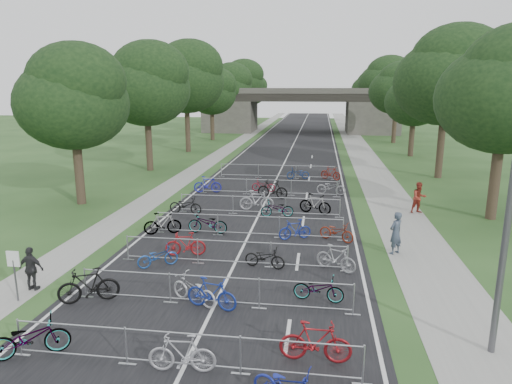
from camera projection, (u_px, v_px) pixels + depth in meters
ground at (183, 369)px, 11.95m from camera, size 200.00×200.00×0.00m
road at (294, 143)px, 60.19m from camera, size 11.00×140.00×0.01m
sidewalk_right at (356, 144)px, 59.10m from camera, size 3.00×140.00×0.01m
sidewalk_left at (238, 142)px, 61.21m from camera, size 2.00×140.00×0.01m
lane_markings at (294, 143)px, 60.19m from camera, size 0.12×140.00×0.00m
overpass_bridge at (300, 110)px, 73.87m from camera, size 31.00×8.00×7.05m
lamppost at (511, 204)px, 11.78m from camera, size 0.61×0.65×8.21m
park_sign at (14, 267)px, 15.48m from camera, size 0.45×0.06×1.83m
tree_left_0 at (74, 99)px, 27.40m from camera, size 6.72×6.72×10.25m
tree_right_0 at (508, 93)px, 23.98m from camera, size 7.17×7.17×10.93m
tree_left_1 at (147, 86)px, 38.79m from camera, size 7.56×7.56×11.53m
tree_right_1 at (449, 78)px, 35.34m from camera, size 8.18×8.18×12.47m
tree_left_2 at (187, 79)px, 50.19m from camera, size 8.40×8.40×12.81m
tree_right_2 at (416, 99)px, 47.36m from camera, size 6.16×6.16×9.39m
tree_left_3 at (212, 92)px, 62.13m from camera, size 6.72×6.72×10.25m
tree_right_3 at (398, 89)px, 58.71m from camera, size 7.17×7.17×10.93m
tree_left_4 at (229, 86)px, 73.53m from camera, size 7.56×7.56×11.53m
tree_right_4 at (386, 82)px, 70.07m from camera, size 8.18×8.18×12.47m
tree_left_5 at (242, 82)px, 84.92m from camera, size 8.40×8.40×12.81m
tree_right_5 at (376, 94)px, 82.09m from camera, size 6.16×6.16×9.39m
tree_left_6 at (251, 90)px, 96.87m from camera, size 6.72×6.72×10.25m
tree_right_6 at (369, 88)px, 93.45m from camera, size 7.17×7.17×10.93m
barrier_row_0 at (182, 351)px, 11.83m from camera, size 9.70×0.08×1.10m
barrier_row_1 at (214, 291)px, 15.30m from camera, size 9.70×0.08×1.10m
barrier_row_2 at (234, 253)px, 18.77m from camera, size 9.70×0.08×1.10m
barrier_row_3 at (248, 226)px, 22.44m from camera, size 9.70×0.08×1.10m
barrier_row_4 at (259, 206)px, 26.30m from camera, size 9.70×0.08×1.10m
barrier_row_5 at (269, 187)px, 31.12m from camera, size 9.70×0.08×1.10m
barrier_row_6 at (277, 171)px, 36.91m from camera, size 9.70×0.08×1.10m
bike_0 at (30, 338)px, 12.42m from camera, size 2.18×1.62×1.10m
bike_1 at (182, 354)px, 11.72m from camera, size 1.82×0.64×1.07m
bike_3 at (315, 342)px, 12.15m from camera, size 1.96×0.59×1.17m
bike_4 at (89, 286)px, 15.54m from camera, size 2.10×1.37×1.23m
bike_5 at (194, 290)px, 15.47m from camera, size 2.01×1.48×1.01m
bike_6 at (212, 294)px, 15.08m from camera, size 1.89×0.93×1.09m
bike_7 at (319, 289)px, 15.66m from camera, size 1.81×0.84×0.92m
bike_8 at (158, 257)px, 18.68m from camera, size 1.73×1.40×0.88m
bike_9 at (186, 244)px, 19.87m from camera, size 1.82×0.83×1.06m
bike_10 at (265, 258)px, 18.56m from camera, size 1.78×0.91×0.89m
bike_11 at (336, 258)px, 18.24m from camera, size 1.78×1.31×1.06m
bike_12 at (163, 224)px, 22.78m from camera, size 1.93×1.15×1.12m
bike_13 at (208, 223)px, 22.92m from camera, size 2.03×0.76×1.06m
bike_14 at (295, 230)px, 22.02m from camera, size 1.69×1.08×0.99m
bike_15 at (337, 232)px, 21.80m from camera, size 1.86×1.40×0.94m
bike_16 at (186, 205)px, 26.44m from camera, size 2.05×0.93×1.04m
bike_17 at (257, 200)px, 27.16m from camera, size 2.10×0.70×1.24m
bike_18 at (277, 209)px, 25.82m from camera, size 1.94×0.94×0.98m
bike_19 at (315, 204)px, 26.48m from camera, size 2.02×1.22×1.17m
bike_20 at (208, 185)px, 31.77m from camera, size 1.99×0.77×1.16m
bike_21 at (264, 185)px, 32.14m from camera, size 1.76×0.80×0.89m
bike_22 at (273, 189)px, 30.11m from camera, size 2.17×1.08×1.26m
bike_23 at (331, 187)px, 31.17m from camera, size 2.09×1.07×1.04m
bike_26 at (298, 173)px, 36.44m from camera, size 1.89×0.97×0.95m
bike_27 at (331, 173)px, 36.23m from camera, size 1.78×1.32×1.06m
pedestrian_a at (396, 233)px, 20.03m from camera, size 0.82×0.81×1.91m
pedestrian_b at (419, 198)px, 26.54m from camera, size 1.08×0.96×1.84m
pedestrian_c at (31, 269)px, 16.43m from camera, size 0.99×0.47×1.64m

